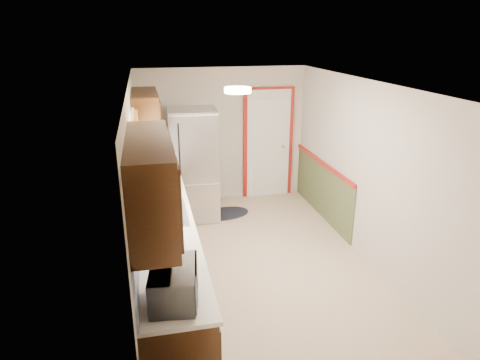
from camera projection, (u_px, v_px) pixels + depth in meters
name	position (u px, v px, depth m)	size (l,w,h in m)	color
room_shell	(258.00, 180.00, 5.39)	(3.20, 5.20, 2.52)	#CAAE8E
kitchen_run	(162.00, 228.00, 5.00)	(0.63, 4.00, 2.20)	#351B0C
back_wall_trim	(279.00, 153.00, 7.74)	(1.12, 2.30, 2.08)	maroon
ceiling_fixture	(238.00, 90.00, 4.76)	(0.30, 0.30, 0.06)	#FFD88C
microwave	(174.00, 281.00, 3.38)	(0.54, 0.30, 0.37)	white
refrigerator	(194.00, 165.00, 6.98)	(0.79, 0.78, 1.83)	#B7B7BC
rug	(225.00, 214.00, 7.36)	(0.84, 0.54, 0.01)	black
cooktop	(160.00, 179.00, 6.19)	(0.54, 0.65, 0.02)	black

